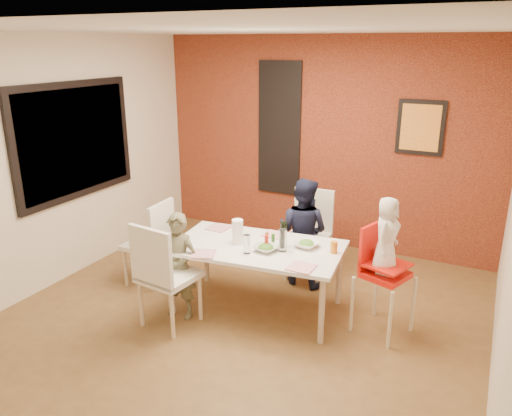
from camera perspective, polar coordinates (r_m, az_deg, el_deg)
The scene contains 34 objects.
ground at distance 5.09m, azimuth -1.54°, elevation -12.27°, with size 4.50×4.50×0.00m, color brown.
ceiling at distance 4.38m, azimuth -1.85°, elevation 19.77°, with size 4.50×4.50×0.02m, color white.
wall_back at distance 6.57m, azimuth 7.64°, elevation 7.31°, with size 4.50×0.02×2.70m, color beige.
wall_front at distance 2.90m, azimuth -23.29°, elevation -8.65°, with size 4.50×0.02×2.70m, color beige.
wall_left at distance 5.92m, azimuth -21.37°, elevation 4.99°, with size 0.02×4.50×2.70m, color beige.
brick_accent_wall at distance 6.55m, azimuth 7.58°, elevation 7.28°, with size 4.50×0.02×2.70m, color maroon.
picture_window_frame at distance 5.99m, azimuth -20.00°, elevation 7.26°, with size 0.05×1.70×1.30m, color black.
picture_window_pane at distance 5.98m, azimuth -19.90°, elevation 7.25°, with size 0.02×1.55×1.15m, color black.
glassblock_strip at distance 6.72m, azimuth 2.70°, elevation 9.00°, with size 0.55×0.03×1.70m, color #B3BDC3.
glassblock_surround at distance 6.72m, azimuth 2.68°, elevation 9.00°, with size 0.60×0.03×1.76m, color black.
art_print_frame at distance 6.20m, azimuth 18.28°, elevation 8.72°, with size 0.54×0.03×0.64m, color black.
art_print_canvas at distance 6.19m, azimuth 18.26°, elevation 8.71°, with size 0.44×0.01×0.54m, color gold.
dining_table at distance 4.95m, azimuth 0.14°, elevation -4.99°, with size 1.74×1.09×0.69m.
chair_near at distance 4.72m, azimuth -10.71°, elevation -7.11°, with size 0.54×0.54×1.05m.
chair_far at distance 5.77m, azimuth 6.21°, elevation -2.33°, with size 0.49×0.49×1.01m.
chair_left at distance 5.61m, azimuth -11.62°, elevation -3.46°, with size 0.47×0.47×0.97m.
high_chair at distance 4.74m, azimuth 14.10°, elevation -6.80°, with size 0.55×0.55×1.03m.
child_near at distance 4.92m, azimuth -8.81°, elevation -6.58°, with size 0.39×0.26×1.07m, color brown.
child_far at distance 5.53m, azimuth 5.36°, elevation -2.69°, with size 0.59×0.46×1.22m, color black.
toddler at distance 4.59m, azimuth 14.70°, elevation -3.04°, with size 0.35×0.23×0.71m, color silver.
plate_near_left at distance 4.75m, azimuth -6.04°, elevation -5.23°, with size 0.22×0.22×0.01m, color silver.
plate_far_mid at distance 5.20m, azimuth 2.00°, elevation -3.03°, with size 0.21×0.21×0.01m, color white.
plate_near_right at distance 4.47m, azimuth 5.21°, elevation -6.78°, with size 0.22×0.22×0.01m, color white.
plate_far_left at distance 5.39m, azimuth -4.34°, elevation -2.27°, with size 0.22×0.22×0.01m, color silver.
salad_bowl_a at distance 4.80m, azimuth 1.14°, elevation -4.61°, with size 0.23×0.23×0.06m, color silver.
salad_bowl_b at distance 4.91m, azimuth 5.77°, elevation -4.15°, with size 0.24×0.24×0.06m, color white.
wine_bottle at distance 4.87m, azimuth 3.16°, elevation -3.04°, with size 0.07×0.07×0.25m, color black.
wine_glass_a at distance 4.73m, azimuth -1.06°, elevation -4.13°, with size 0.06×0.06×0.19m, color white.
wine_glass_b at distance 4.77m, azimuth 3.08°, elevation -3.71°, with size 0.08×0.08×0.22m, color silver.
paper_towel_roll at distance 4.94m, azimuth -2.12°, elevation -2.73°, with size 0.11×0.11×0.25m, color white.
condiment_red at distance 4.80m, azimuth 1.21°, elevation -3.98°, with size 0.04×0.04×0.15m, color red.
condiment_green at distance 4.89m, azimuth 1.96°, elevation -3.70°, with size 0.03×0.03×0.13m, color #2E7527.
condiment_brown at distance 4.92m, azimuth 1.26°, elevation -3.54°, with size 0.03×0.03×0.13m, color brown.
sippy_cup at distance 4.80m, azimuth 8.90°, elevation -4.46°, with size 0.07×0.07×0.11m, color orange.
Camera 1 is at (2.06, -3.86, 2.59)m, focal length 35.00 mm.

